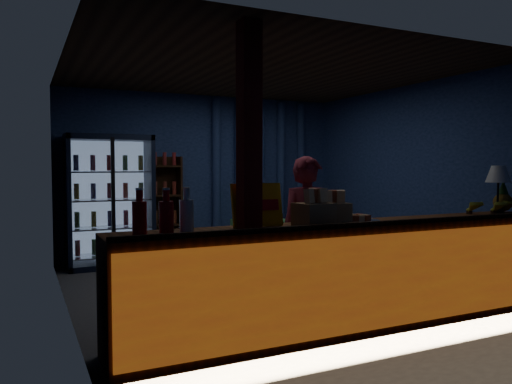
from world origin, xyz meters
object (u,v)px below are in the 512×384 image
pastry_tray (357,220)px  table_lamp (498,176)px  shopkeeper (309,234)px  green_chair (261,238)px

pastry_tray → table_lamp: size_ratio=0.79×
shopkeeper → pastry_tray: (0.14, -0.60, 0.20)m
green_chair → table_lamp: (1.25, -3.24, 1.02)m
pastry_tray → table_lamp: 1.93m
green_chair → shopkeeper: bearing=61.1°
shopkeeper → pastry_tray: size_ratio=3.83×
green_chair → pastry_tray: size_ratio=1.77×
shopkeeper → table_lamp: size_ratio=3.05×
shopkeeper → green_chair: 2.85m
green_chair → pastry_tray: (-0.64, -3.31, 0.65)m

